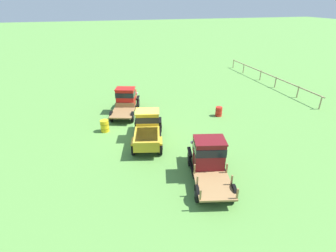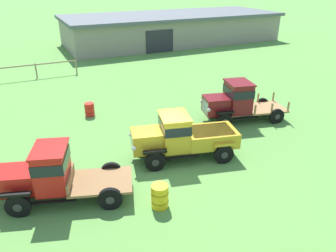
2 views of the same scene
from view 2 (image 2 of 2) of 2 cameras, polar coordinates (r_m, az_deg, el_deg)
ground_plane at (r=15.28m, az=-0.29°, el=-6.22°), size 240.00×240.00×0.00m
farm_shed at (r=42.67m, az=0.77°, el=16.69°), size 26.54×10.35×3.45m
vintage_truck_foreground_near at (r=13.11m, az=-20.19°, el=-7.84°), size 5.47×3.20×2.24m
vintage_truck_second_in_line at (r=15.12m, az=2.46°, el=-1.74°), size 5.19×2.93×2.20m
vintage_truck_midrow_center at (r=19.42m, az=11.64°, el=4.36°), size 5.20×2.93×2.36m
oil_drum_beside_row at (r=12.37m, az=-1.44°, el=-12.10°), size 0.67×0.67×0.93m
oil_drum_near_fence at (r=20.54m, az=-13.51°, el=2.84°), size 0.60×0.60×0.82m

